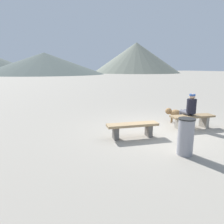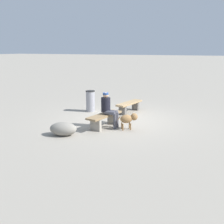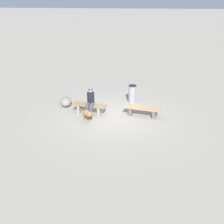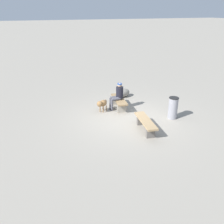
% 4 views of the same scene
% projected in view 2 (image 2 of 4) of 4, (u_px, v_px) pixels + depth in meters
% --- Properties ---
extents(ground, '(210.00, 210.00, 0.06)m').
position_uv_depth(ground, '(121.00, 120.00, 10.31)').
color(ground, gray).
extents(bench_left, '(1.65, 0.68, 0.45)m').
position_uv_depth(bench_left, '(129.00, 105.00, 11.38)').
color(bench_left, '#605B56').
rests_on(bench_left, ground).
extents(bench_right, '(1.64, 0.72, 0.47)m').
position_uv_depth(bench_right, '(105.00, 118.00, 9.22)').
color(bench_right, gray).
rests_on(bench_right, ground).
extents(seated_person, '(0.35, 0.63, 1.25)m').
position_uv_depth(seated_person, '(108.00, 107.00, 9.14)').
color(seated_person, black).
rests_on(seated_person, ground).
extents(dog, '(0.54, 0.61, 0.57)m').
position_uv_depth(dog, '(129.00, 119.00, 8.93)').
color(dog, olive).
rests_on(dog, ground).
extents(trash_bin, '(0.41, 0.41, 0.93)m').
position_uv_depth(trash_bin, '(90.00, 101.00, 11.52)').
color(trash_bin, gray).
rests_on(trash_bin, ground).
extents(boulder, '(0.76, 1.00, 0.44)m').
position_uv_depth(boulder, '(63.00, 129.00, 8.36)').
color(boulder, gray).
rests_on(boulder, ground).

